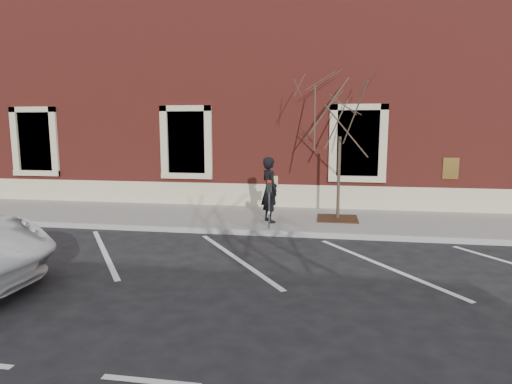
# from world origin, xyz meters

# --- Properties ---
(ground) EXTENTS (120.00, 120.00, 0.00)m
(ground) POSITION_xyz_m (0.00, 0.00, 0.00)
(ground) COLOR #28282B
(ground) RESTS_ON ground
(sidewalk_near) EXTENTS (40.00, 3.50, 0.15)m
(sidewalk_near) POSITION_xyz_m (0.00, 1.75, 0.07)
(sidewalk_near) COLOR gray
(sidewalk_near) RESTS_ON ground
(curb_near) EXTENTS (40.00, 0.12, 0.15)m
(curb_near) POSITION_xyz_m (0.00, -0.05, 0.07)
(curb_near) COLOR #9E9E99
(curb_near) RESTS_ON ground
(parking_stripes) EXTENTS (28.00, 4.40, 0.01)m
(parking_stripes) POSITION_xyz_m (0.00, -2.20, 0.00)
(parking_stripes) COLOR silver
(parking_stripes) RESTS_ON ground
(building_civic) EXTENTS (40.00, 8.62, 8.00)m
(building_civic) POSITION_xyz_m (0.00, 7.74, 4.00)
(building_civic) COLOR maroon
(building_civic) RESTS_ON ground
(man) EXTENTS (0.76, 0.84, 1.93)m
(man) POSITION_xyz_m (0.34, 1.02, 1.11)
(man) COLOR black
(man) RESTS_ON sidewalk_near
(parking_meter) EXTENTS (0.12, 0.09, 1.36)m
(parking_meter) POSITION_xyz_m (0.44, 0.12, 1.09)
(parking_meter) COLOR #595B60
(parking_meter) RESTS_ON sidewalk_near
(tree_grate) EXTENTS (1.21, 1.21, 0.03)m
(tree_grate) POSITION_xyz_m (2.35, 1.75, 0.17)
(tree_grate) COLOR #3D2413
(tree_grate) RESTS_ON sidewalk_near
(sapling) EXTENTS (2.74, 2.74, 4.56)m
(sapling) POSITION_xyz_m (2.35, 1.75, 3.34)
(sapling) COLOR #4B382D
(sapling) RESTS_ON sidewalk_near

